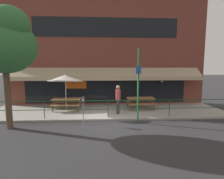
{
  "coord_description": "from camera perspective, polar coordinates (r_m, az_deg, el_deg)",
  "views": [
    {
      "loc": [
        -0.33,
        -9.1,
        2.83
      ],
      "look_at": [
        0.29,
        1.6,
        1.5
      ],
      "focal_mm": 28.0,
      "sensor_mm": 36.0,
      "label": 1
    }
  ],
  "objects": [
    {
      "name": "patio_umbrella_left",
      "position": [
        11.27,
        -14.99,
        3.53
      ],
      "size": [
        2.14,
        2.14,
        2.4
      ],
      "color": "#B7B2A8",
      "rests_on": "patio_deck"
    },
    {
      "name": "street_tree_curbside",
      "position": [
        9.26,
        -31.56,
        12.86
      ],
      "size": [
        2.85,
        2.57,
        5.43
      ],
      "color": "brown",
      "rests_on": "ground"
    },
    {
      "name": "parking_meter_near",
      "position": [
        8.83,
        -9.36,
        -4.0
      ],
      "size": [
        0.15,
        0.16,
        1.42
      ],
      "color": "gray",
      "rests_on": "ground"
    },
    {
      "name": "ground_plane",
      "position": [
        9.53,
        -1.19,
        -10.19
      ],
      "size": [
        120.0,
        120.0,
        0.0
      ],
      "primitive_type": "plane",
      "color": "#2D2D30"
    },
    {
      "name": "pedestrian_walking",
      "position": [
        10.38,
        1.95,
        -2.76
      ],
      "size": [
        0.28,
        0.62,
        1.71
      ],
      "color": "#333338",
      "rests_on": "patio_deck"
    },
    {
      "name": "picnic_table_left",
      "position": [
        11.65,
        -14.55,
        -3.66
      ],
      "size": [
        1.8,
        1.42,
        0.76
      ],
      "color": "brown",
      "rests_on": "patio_deck"
    },
    {
      "name": "restaurant_building",
      "position": [
        13.39,
        -1.93,
        12.33
      ],
      "size": [
        15.0,
        1.6,
        8.18
      ],
      "color": "brown",
      "rests_on": "ground"
    },
    {
      "name": "patio_railing",
      "position": [
        9.62,
        -1.27,
        -5.11
      ],
      "size": [
        13.84,
        0.04,
        0.97
      ],
      "color": "#194723",
      "rests_on": "patio_deck"
    },
    {
      "name": "patio_deck",
      "position": [
        11.45,
        -1.57,
        -6.98
      ],
      "size": [
        15.0,
        4.0,
        0.1
      ],
      "primitive_type": "cube",
      "color": "#9E998E",
      "rests_on": "ground"
    },
    {
      "name": "street_sign_pole",
      "position": [
        8.88,
        8.55,
        1.37
      ],
      "size": [
        0.28,
        0.09,
        3.81
      ],
      "color": "#1E6033",
      "rests_on": "ground"
    },
    {
      "name": "picnic_table_centre",
      "position": [
        11.77,
        9.29,
        -3.41
      ],
      "size": [
        1.8,
        1.42,
        0.76
      ],
      "color": "brown",
      "rests_on": "patio_deck"
    }
  ]
}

